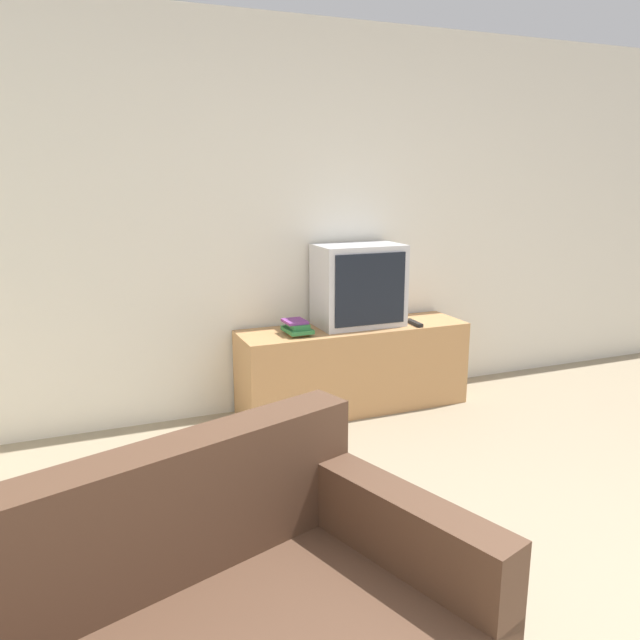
# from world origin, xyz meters

# --- Properties ---
(wall_back) EXTENTS (9.00, 0.06, 2.60)m
(wall_back) POSITION_xyz_m (0.00, 3.03, 1.30)
(wall_back) COLOR silver
(wall_back) RESTS_ON ground_plane
(tv_stand) EXTENTS (1.60, 0.44, 0.59)m
(tv_stand) POSITION_xyz_m (0.25, 2.76, 0.29)
(tv_stand) COLOR tan
(tv_stand) RESTS_ON ground_plane
(television) EXTENTS (0.59, 0.37, 0.56)m
(television) POSITION_xyz_m (0.30, 2.80, 0.87)
(television) COLOR silver
(television) RESTS_ON tv_stand
(book_stack) EXTENTS (0.16, 0.22, 0.09)m
(book_stack) POSITION_xyz_m (-0.18, 2.71, 0.63)
(book_stack) COLOR #995623
(book_stack) RESTS_ON tv_stand
(remote_on_stand) EXTENTS (0.05, 0.19, 0.02)m
(remote_on_stand) POSITION_xyz_m (0.66, 2.65, 0.60)
(remote_on_stand) COLOR black
(remote_on_stand) RESTS_ON tv_stand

